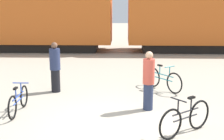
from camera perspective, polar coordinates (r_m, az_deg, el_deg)
The scene contains 9 objects.
ground_plane at distance 8.27m, azimuth 0.52°, elevation -9.52°, with size 80.00×80.00×0.00m, color #B2A893.
freight_train at distance 20.04m, azimuth 1.47°, elevation 11.05°, with size 50.25×2.96×5.08m.
rail_near at distance 19.56m, azimuth 1.41°, elevation 3.24°, with size 62.25×0.07×0.01m, color #4C4238.
rail_far at distance 20.98m, azimuth 1.45°, elevation 3.85°, with size 62.25×0.07×0.01m, color #4C4238.
bicycle_blue at distance 9.22m, azimuth -16.73°, elevation -5.43°, with size 0.46×1.70×0.82m.
bicycle_black at distance 7.64m, azimuth 13.28°, elevation -8.62°, with size 1.40×1.16×0.92m.
bicycle_teal at distance 11.25m, azimuth 9.35°, elevation -1.70°, with size 1.13×1.51×0.92m.
person_in_red at distance 9.02m, azimuth 6.70°, elevation -1.97°, with size 0.33×0.33×1.72m.
person_in_navy at distance 10.95m, azimuth -10.36°, elevation 0.47°, with size 0.36×0.36×1.75m.
Camera 1 is at (0.19, -7.68, 3.07)m, focal length 50.00 mm.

